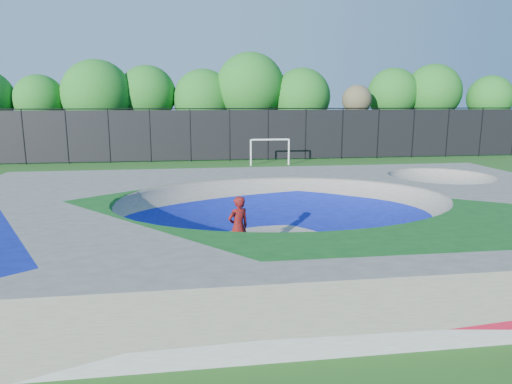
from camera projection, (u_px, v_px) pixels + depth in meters
ground at (283, 242)px, 15.13m from camera, size 120.00×120.00×0.00m
skate_deck at (283, 220)px, 14.98m from camera, size 22.00×14.00×1.50m
skater at (238, 227)px, 13.42m from camera, size 0.81×0.70×1.87m
skateboard at (239, 257)px, 13.60m from camera, size 0.80×0.55×0.05m
soccer_goal at (270, 147)px, 32.78m from camera, size 2.90×0.12×1.91m
fence at (230, 134)px, 35.10m from camera, size 48.09×0.09×4.04m
treeline at (204, 95)px, 39.40m from camera, size 53.53×6.82×8.72m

